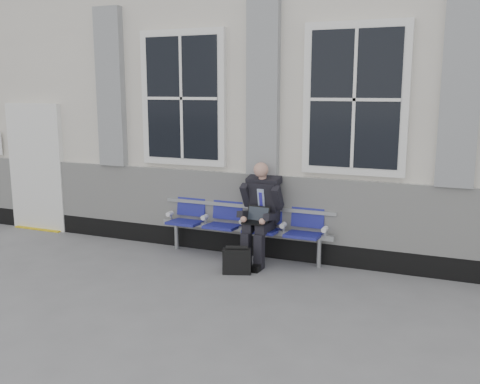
% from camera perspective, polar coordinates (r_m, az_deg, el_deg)
% --- Properties ---
extents(ground, '(70.00, 70.00, 0.00)m').
position_cam_1_polar(ground, '(6.24, 5.59, -11.56)').
color(ground, slate).
rests_on(ground, ground).
extents(station_building, '(14.40, 4.40, 4.49)m').
position_cam_1_polar(station_building, '(9.16, 12.23, 9.67)').
color(station_building, silver).
rests_on(station_building, ground).
extents(bench, '(2.60, 0.47, 0.91)m').
position_cam_1_polar(bench, '(7.62, 0.49, -2.98)').
color(bench, '#9EA0A3').
rests_on(bench, ground).
extents(businessman, '(0.57, 0.77, 1.41)m').
position_cam_1_polar(businessman, '(7.34, 2.24, -1.82)').
color(businessman, black).
rests_on(businessman, ground).
extents(briefcase, '(0.40, 0.27, 0.38)m').
position_cam_1_polar(briefcase, '(7.04, -0.34, -7.34)').
color(briefcase, black).
rests_on(briefcase, ground).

